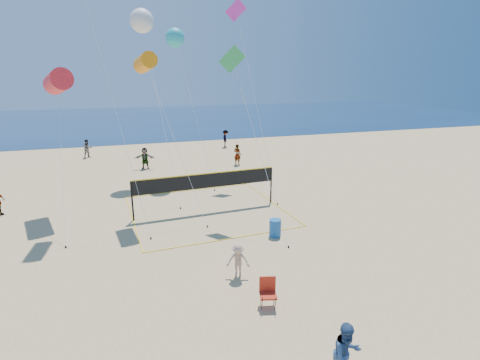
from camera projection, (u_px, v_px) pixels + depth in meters
name	position (u px, v px, depth m)	size (l,w,h in m)	color
ocean	(132.00, 120.00, 67.44)	(140.00, 50.00, 0.03)	#10274C
bystander_a	(346.00, 355.00, 10.05)	(0.91, 0.71, 1.88)	navy
bystander_b	(238.00, 261.00, 15.45)	(0.96, 0.55, 1.49)	tan
far_person_1	(145.00, 158.00, 32.98)	(1.75, 0.56, 1.89)	gray
far_person_2	(237.00, 155.00, 34.35)	(0.70, 0.46, 1.93)	gray
far_person_3	(88.00, 149.00, 37.32)	(0.88, 0.69, 1.81)	gray
far_person_4	(226.00, 139.00, 42.61)	(1.26, 0.72, 1.95)	gray
camp_chair	(268.00, 290.00, 13.57)	(0.72, 0.84, 1.23)	#B12614
trash_barrel	(275.00, 228.00, 19.44)	(0.61, 0.61, 0.92)	#18559E
volleyball_net	(206.00, 185.00, 22.72)	(9.52, 9.38, 2.40)	black
kite_0	(58.00, 82.00, 21.53)	(2.05, 7.63, 8.52)	red
kite_2	(145.00, 63.00, 20.50)	(3.19, 4.45, 9.33)	orange
kite_4	(235.00, 70.00, 20.44)	(1.89, 6.03, 9.69)	green
kite_5	(239.00, 22.00, 27.24)	(1.62, 7.77, 13.44)	#DC33BD
kite_6	(142.00, 21.00, 27.77)	(2.33, 9.83, 12.80)	silver
kite_7	(175.00, 38.00, 27.79)	(2.58, 5.53, 11.42)	#24ABB7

